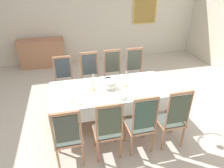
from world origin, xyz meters
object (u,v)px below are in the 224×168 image
(chair_south_b, at_px, (108,129))
(bowl_near_left, at_px, (122,97))
(bowl_far_left, at_px, (108,79))
(chair_north_d, at_px, (135,72))
(dining_table, at_px, (110,92))
(sideboard, at_px, (42,53))
(spoon_secondary, at_px, (72,103))
(chair_south_a, at_px, (68,136))
(candlestick_west, at_px, (94,84))
(bowl_near_right, at_px, (78,102))
(chair_south_d, at_px, (173,118))
(chair_north_b, at_px, (91,77))
(spoon_primary, at_px, (127,96))
(chair_south_c, at_px, (141,123))
(soup_tureen, at_px, (110,84))
(chair_north_a, at_px, (64,80))
(chair_north_c, at_px, (113,74))
(framed_painting, at_px, (145,8))
(candlestick_east, at_px, (126,81))

(chair_south_b, bearing_deg, bowl_near_left, 55.78)
(chair_south_b, height_order, bowl_far_left, chair_south_b)
(chair_north_d, bearing_deg, dining_table, 47.50)
(dining_table, distance_m, bowl_far_left, 0.38)
(bowl_near_left, height_order, sideboard, sideboard)
(spoon_secondary, bearing_deg, chair_south_a, -92.72)
(candlestick_west, bearing_deg, bowl_near_left, -41.02)
(bowl_near_left, bearing_deg, bowl_near_right, 179.12)
(dining_table, distance_m, chair_south_d, 1.30)
(chair_south_b, height_order, chair_north_b, chair_north_b)
(candlestick_west, height_order, spoon_primary, candlestick_west)
(chair_south_c, height_order, bowl_far_left, chair_south_c)
(chair_south_a, relative_size, chair_south_c, 0.95)
(dining_table, xyz_separation_m, spoon_primary, (0.24, -0.36, 0.08))
(soup_tureen, bearing_deg, chair_north_a, 132.53)
(chair_north_a, distance_m, soup_tureen, 1.32)
(chair_north_a, relative_size, chair_south_c, 0.96)
(chair_south_c, height_order, chair_north_c, chair_north_c)
(chair_south_c, relative_size, candlestick_west, 3.28)
(chair_north_c, height_order, framed_painting, framed_painting)
(chair_north_d, relative_size, bowl_near_left, 6.49)
(chair_north_c, height_order, bowl_near_right, chair_north_c)
(bowl_near_left, bearing_deg, soup_tureen, 108.91)
(sideboard, bearing_deg, chair_south_b, 106.67)
(spoon_secondary, bearing_deg, dining_table, 33.71)
(chair_north_a, height_order, spoon_secondary, chair_north_a)
(bowl_near_right, bearing_deg, framed_painting, 55.03)
(spoon_primary, bearing_deg, chair_south_c, -80.96)
(chair_north_a, distance_m, bowl_near_right, 1.36)
(candlestick_east, xyz_separation_m, bowl_far_left, (-0.28, 0.37, -0.11))
(chair_south_c, bearing_deg, sideboard, 113.39)
(chair_south_d, distance_m, bowl_far_left, 1.57)
(bowl_near_left, distance_m, bowl_far_left, 0.76)
(candlestick_west, relative_size, spoon_primary, 1.97)
(chair_north_c, bearing_deg, chair_north_a, 0.18)
(chair_south_b, bearing_deg, chair_south_a, 179.88)
(chair_south_b, xyz_separation_m, spoon_primary, (0.50, 0.59, 0.19))
(chair_north_c, relative_size, sideboard, 0.80)
(chair_north_c, bearing_deg, chair_south_d, 106.64)
(bowl_near_right, bearing_deg, sideboard, 103.31)
(chair_south_c, relative_size, sideboard, 0.80)
(chair_north_d, xyz_separation_m, sideboard, (-2.39, 2.30, -0.12))
(spoon_secondary, bearing_deg, chair_south_c, -20.67)
(bowl_near_right, bearing_deg, chair_south_c, -30.91)
(chair_north_d, height_order, bowl_far_left, chair_north_d)
(chair_north_d, bearing_deg, bowl_near_left, 60.85)
(chair_north_a, xyz_separation_m, bowl_near_right, (0.22, -1.33, 0.20))
(chair_north_d, height_order, candlestick_east, chair_north_d)
(chair_north_c, xyz_separation_m, bowl_near_left, (-0.18, -1.34, 0.19))
(chair_north_a, distance_m, chair_north_b, 0.62)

